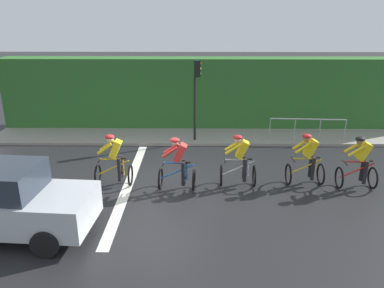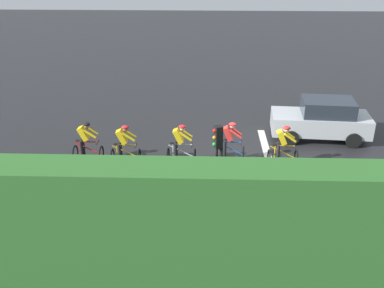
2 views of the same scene
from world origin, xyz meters
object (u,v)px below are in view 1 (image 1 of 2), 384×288
Objects in this scene: cyclist_trailing at (114,161)px; car_silver at (4,201)px; cyclist_lead at (359,164)px; cyclist_second at (307,161)px; cyclist_mid at (240,162)px; pedestrian_railing_kerbside at (308,125)px; traffic_light_near_crossing at (196,89)px; cyclist_fourth at (178,165)px.

cyclist_trailing is 0.39× the size of car_silver.
cyclist_lead is at bearing 105.26° from car_silver.
cyclist_second and cyclist_trailing have the same top height.
cyclist_lead is 7.44m from cyclist_trailing.
car_silver reaches higher than cyclist_lead.
cyclist_second is 1.00× the size of cyclist_trailing.
cyclist_mid is at bearing -91.92° from cyclist_lead.
pedestrian_railing_kerbside is (-3.98, 1.12, -0.03)m from cyclist_second.
traffic_light_near_crossing reaches higher than cyclist_lead.
pedestrian_railing_kerbside is at bearing 130.89° from cyclist_fourth.
cyclist_second is 5.44m from traffic_light_near_crossing.
cyclist_fourth is 0.50× the size of traffic_light_near_crossing.
cyclist_fourth is 0.39× the size of car_silver.
cyclist_mid is 0.50× the size of traffic_light_near_crossing.
cyclist_fourth is 0.54× the size of pedestrian_railing_kerbside.
cyclist_mid is (0.13, -2.10, 0.00)m from cyclist_second.
cyclist_lead and cyclist_fourth have the same top height.
cyclist_fourth and cyclist_trailing have the same top height.
pedestrian_railing_kerbside is (-4.11, 3.22, -0.03)m from cyclist_mid.
cyclist_mid is at bearing 98.71° from cyclist_fourth.
car_silver reaches higher than cyclist_second.
pedestrian_railing_kerbside is (-0.01, 4.55, -1.45)m from traffic_light_near_crossing.
cyclist_trailing is (-0.12, -7.44, 0.00)m from cyclist_lead.
cyclist_second and cyclist_fourth have the same top height.
cyclist_lead is at bearing 91.73° from cyclist_fourth.
traffic_light_near_crossing reaches higher than pedestrian_railing_kerbside.
cyclist_trailing is at bearing -89.97° from cyclist_mid.
cyclist_fourth is at bearing -88.27° from cyclist_lead.
traffic_light_near_crossing is at bearing -89.90° from pedestrian_railing_kerbside.
car_silver is 1.37× the size of pedestrian_railing_kerbside.
car_silver is at bearing -59.04° from cyclist_fourth.
car_silver is (2.60, -9.52, 0.08)m from cyclist_lead.
traffic_light_near_crossing is at bearing 146.10° from car_silver.
cyclist_lead is 0.54× the size of pedestrian_railing_kerbside.
cyclist_mid is at bearing -38.02° from pedestrian_railing_kerbside.
cyclist_lead is at bearing 88.08° from cyclist_mid.
cyclist_fourth reaches higher than pedestrian_railing_kerbside.
pedestrian_railing_kerbside is at bearing -174.80° from cyclist_lead.
cyclist_trailing is at bearing -88.72° from cyclist_second.
cyclist_fourth is at bearing 81.81° from cyclist_trailing.
cyclist_mid is 1.89m from cyclist_fourth.
cyclist_second is at bearing 91.28° from cyclist_trailing.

